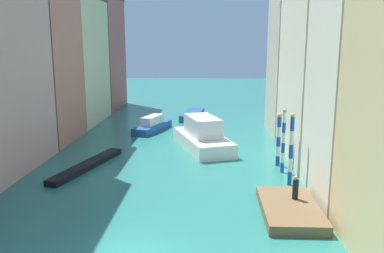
{
  "coord_description": "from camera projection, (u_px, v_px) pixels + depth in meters",
  "views": [
    {
      "loc": [
        3.65,
        -16.87,
        9.86
      ],
      "look_at": [
        1.86,
        23.62,
        1.5
      ],
      "focal_mm": 37.45,
      "sensor_mm": 36.0,
      "label": 1
    }
  ],
  "objects": [
    {
      "name": "mooring_pole_1",
      "position": [
        283.0,
        140.0,
        30.86
      ],
      "size": [
        0.31,
        0.31,
        5.05
      ],
      "color": "#1E479E",
      "rests_on": "ground"
    },
    {
      "name": "person_on_dock",
      "position": [
        295.0,
        188.0,
        24.27
      ],
      "size": [
        0.36,
        0.36,
        1.48
      ],
      "color": "black",
      "rests_on": "waterfront_dock"
    },
    {
      "name": "building_left_3",
      "position": [
        71.0,
        60.0,
        50.21
      ],
      "size": [
        6.87,
        11.69,
        15.84
      ],
      "color": "beige",
      "rests_on": "ground"
    },
    {
      "name": "building_left_4",
      "position": [
        97.0,
        53.0,
        61.39
      ],
      "size": [
        6.87,
        10.98,
        17.13
      ],
      "color": "#B25147",
      "rests_on": "ground"
    },
    {
      "name": "motorboat_1",
      "position": [
        192.0,
        115.0,
        54.4
      ],
      "size": [
        3.18,
        7.44,
        0.84
      ],
      "color": "#234C93",
      "rests_on": "ground"
    },
    {
      "name": "building_right_1",
      "position": [
        374.0,
        83.0,
        24.61
      ],
      "size": [
        6.87,
        7.2,
        14.97
      ],
      "color": "beige",
      "rests_on": "ground"
    },
    {
      "name": "gondola_black",
      "position": [
        88.0,
        165.0,
        32.42
      ],
      "size": [
        3.59,
        9.51,
        0.46
      ],
      "color": "black",
      "rests_on": "ground"
    },
    {
      "name": "building_right_3",
      "position": [
        304.0,
        47.0,
        43.04
      ],
      "size": [
        6.87,
        8.16,
        19.08
      ],
      "color": "#BCB299",
      "rests_on": "ground"
    },
    {
      "name": "ground_plane",
      "position": [
        175.0,
        138.0,
        42.62
      ],
      "size": [
        154.0,
        154.0,
        0.0
      ],
      "primitive_type": "plane",
      "color": "#28756B"
    },
    {
      "name": "building_right_2",
      "position": [
        330.0,
        57.0,
        33.52
      ],
      "size": [
        6.87,
        10.8,
        17.59
      ],
      "color": "beige",
      "rests_on": "ground"
    },
    {
      "name": "vaporetto_white",
      "position": [
        203.0,
        136.0,
        38.38
      ],
      "size": [
        6.29,
        9.71,
        3.09
      ],
      "color": "white",
      "rests_on": "ground"
    },
    {
      "name": "mooring_pole_2",
      "position": [
        279.0,
        139.0,
        32.71
      ],
      "size": [
        0.38,
        0.38,
        4.41
      ],
      "color": "#1E479E",
      "rests_on": "ground"
    },
    {
      "name": "motorboat_0",
      "position": [
        152.0,
        125.0,
        46.19
      ],
      "size": [
        3.95,
        6.84,
        1.77
      ],
      "color": "#234C93",
      "rests_on": "ground"
    },
    {
      "name": "mooring_pole_0",
      "position": [
        291.0,
        149.0,
        28.07
      ],
      "size": [
        0.32,
        0.32,
        5.2
      ],
      "color": "#1E479E",
      "rests_on": "ground"
    },
    {
      "name": "waterfront_dock",
      "position": [
        290.0,
        209.0,
        23.66
      ],
      "size": [
        3.28,
        6.07,
        0.6
      ],
      "color": "brown",
      "rests_on": "ground"
    },
    {
      "name": "building_left_2",
      "position": [
        37.0,
        55.0,
        40.12
      ],
      "size": [
        6.87,
        8.69,
        17.58
      ],
      "color": "#C6705B",
      "rests_on": "ground"
    }
  ]
}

